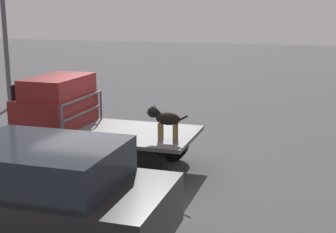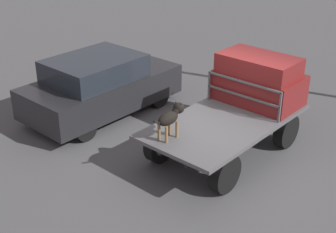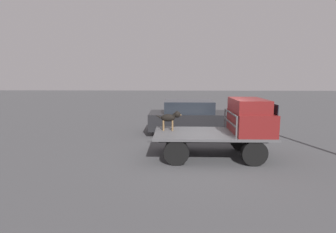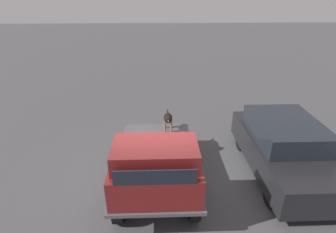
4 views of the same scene
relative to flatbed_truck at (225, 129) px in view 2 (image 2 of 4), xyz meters
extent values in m
plane|color=#474749|center=(0.00, 0.00, -0.61)|extent=(80.00, 80.00, 0.00)
cylinder|color=black|center=(1.19, 0.85, -0.22)|extent=(0.79, 0.24, 0.79)
cylinder|color=black|center=(1.19, -0.85, -0.22)|extent=(0.79, 0.24, 0.79)
cylinder|color=black|center=(-1.19, 0.85, -0.22)|extent=(0.79, 0.24, 0.79)
cylinder|color=black|center=(-1.19, -0.85, -0.22)|extent=(0.79, 0.24, 0.79)
cube|color=black|center=(0.00, 0.35, 0.06)|extent=(3.54, 0.10, 0.18)
cube|color=black|center=(0.00, -0.35, 0.06)|extent=(3.54, 0.10, 0.18)
cube|color=#4C4C4F|center=(0.00, 0.00, 0.19)|extent=(3.85, 2.02, 0.08)
cube|color=maroon|center=(1.27, 0.00, 0.59)|extent=(1.20, 1.90, 0.71)
cube|color=maroon|center=(1.18, 0.00, 1.16)|extent=(1.02, 1.75, 0.43)
cube|color=black|center=(1.87, 0.00, 1.09)|extent=(0.02, 1.56, 0.32)
cube|color=#4C4C4F|center=(0.60, 0.93, 0.58)|extent=(0.04, 0.04, 0.70)
cube|color=#4C4C4F|center=(0.60, -0.93, 0.58)|extent=(0.04, 0.04, 0.70)
cube|color=#4C4C4F|center=(0.60, 0.00, 0.92)|extent=(0.04, 1.86, 0.04)
cube|color=#4C4C4F|center=(0.60, 0.00, 0.58)|extent=(0.04, 1.86, 0.04)
cylinder|color=brown|center=(-1.33, 0.46, 0.41)|extent=(0.06, 0.06, 0.35)
cylinder|color=brown|center=(-1.33, 0.26, 0.41)|extent=(0.06, 0.06, 0.35)
cylinder|color=brown|center=(-1.64, 0.46, 0.41)|extent=(0.06, 0.06, 0.35)
cylinder|color=brown|center=(-1.64, 0.26, 0.41)|extent=(0.06, 0.06, 0.35)
ellipsoid|color=black|center=(-1.48, 0.36, 0.67)|extent=(0.51, 0.26, 0.26)
sphere|color=brown|center=(-1.34, 0.36, 0.63)|extent=(0.12, 0.12, 0.12)
cylinder|color=black|center=(-1.27, 0.36, 0.74)|extent=(0.18, 0.14, 0.18)
sphere|color=black|center=(-1.16, 0.36, 0.79)|extent=(0.23, 0.23, 0.23)
cone|color=brown|center=(-1.07, 0.36, 0.77)|extent=(0.13, 0.13, 0.13)
cone|color=black|center=(-1.17, 0.42, 0.89)|extent=(0.06, 0.08, 0.10)
cone|color=black|center=(-1.17, 0.30, 0.89)|extent=(0.06, 0.08, 0.10)
cylinder|color=black|center=(-1.79, 0.36, 0.70)|extent=(0.22, 0.04, 0.15)
cylinder|color=black|center=(0.88, 4.41, -0.31)|extent=(0.60, 0.20, 0.60)
cylinder|color=black|center=(0.88, 2.79, -0.31)|extent=(0.60, 0.20, 0.60)
cylinder|color=black|center=(-1.66, 4.41, -0.31)|extent=(0.60, 0.20, 0.60)
cylinder|color=black|center=(-1.66, 2.79, -0.31)|extent=(0.60, 0.20, 0.60)
cube|color=black|center=(-0.39, 3.60, 0.03)|extent=(4.10, 1.90, 0.77)
cube|color=#1E232B|center=(-0.59, 3.60, 0.69)|extent=(2.26, 1.71, 0.56)
camera|label=1|loc=(-4.18, 9.12, 2.81)|focal=50.00mm
camera|label=2|loc=(-7.61, -5.09, 4.67)|focal=50.00mm
camera|label=3|loc=(-1.24, -8.66, 2.13)|focal=28.00mm
camera|label=4|loc=(5.70, 0.10, 4.17)|focal=28.00mm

